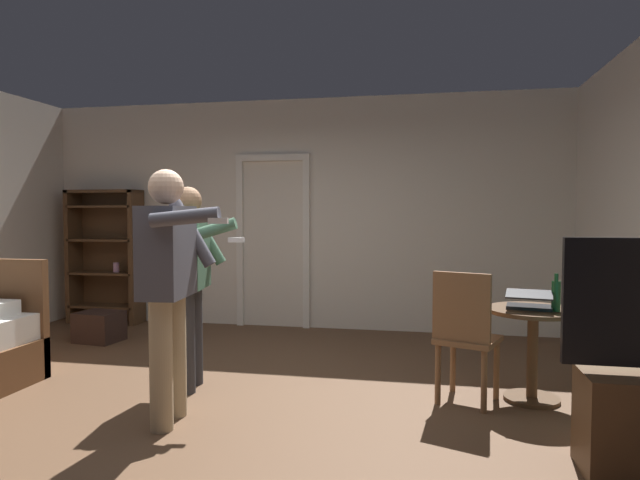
{
  "coord_description": "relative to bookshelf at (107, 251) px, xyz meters",
  "views": [
    {
      "loc": [
        1.59,
        -3.74,
        1.43
      ],
      "look_at": [
        0.79,
        0.3,
        1.21
      ],
      "focal_mm": 30.96,
      "sensor_mm": 36.0,
      "label": 1
    }
  ],
  "objects": [
    {
      "name": "ground_plane",
      "position": [
        2.48,
        -2.67,
        -0.92
      ],
      "size": [
        7.04,
        7.04,
        0.0
      ],
      "primitive_type": "plane",
      "color": "brown"
    },
    {
      "name": "doorway_frame",
      "position": [
        2.19,
        0.15,
        0.3
      ],
      "size": [
        0.93,
        0.08,
        2.13
      ],
      "color": "white",
      "rests_on": "ground_plane"
    },
    {
      "name": "side_table",
      "position": [
        4.85,
        -2.09,
        -0.45
      ],
      "size": [
        0.68,
        0.68,
        0.7
      ],
      "color": "#4C331E",
      "rests_on": "ground_plane"
    },
    {
      "name": "bottle_on_table",
      "position": [
        4.99,
        -2.17,
        -0.1
      ],
      "size": [
        0.06,
        0.06,
        0.28
      ],
      "color": "#1B4A24",
      "rests_on": "side_table"
    },
    {
      "name": "wooden_chair",
      "position": [
        4.34,
        -2.27,
        -0.38
      ],
      "size": [
        0.54,
        0.54,
        0.99
      ],
      "color": "brown",
      "rests_on": "ground_plane"
    },
    {
      "name": "suitcase_dark",
      "position": [
        0.53,
        -1.0,
        -0.76
      ],
      "size": [
        0.49,
        0.42,
        0.33
      ],
      "primitive_type": "cube",
      "rotation": [
        0.0,
        0.0,
        -0.11
      ],
      "color": "black",
      "rests_on": "ground_plane"
    },
    {
      "name": "person_striped_shirt",
      "position": [
        2.2,
        -2.31,
        0.01
      ],
      "size": [
        0.69,
        0.58,
        1.63
      ],
      "color": "#333338",
      "rests_on": "ground_plane"
    },
    {
      "name": "laptop",
      "position": [
        4.81,
        -2.13,
        -0.17
      ],
      "size": [
        0.38,
        0.38,
        0.15
      ],
      "color": "black",
      "rests_on": "side_table"
    },
    {
      "name": "wall_back",
      "position": [
        2.48,
        0.23,
        0.48
      ],
      "size": [
        6.64,
        0.12,
        2.8
      ],
      "primitive_type": "cube",
      "color": "silver",
      "rests_on": "ground_plane"
    },
    {
      "name": "bookshelf",
      "position": [
        0.0,
        0.0,
        0.0
      ],
      "size": [
        0.95,
        0.32,
        1.7
      ],
      "color": "#4C331E",
      "rests_on": "ground_plane"
    },
    {
      "name": "person_blue_shirt",
      "position": [
        2.37,
        -3.02,
        0.08
      ],
      "size": [
        0.67,
        0.63,
        1.71
      ],
      "color": "tan",
      "rests_on": "ground_plane"
    }
  ]
}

